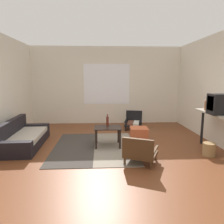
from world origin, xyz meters
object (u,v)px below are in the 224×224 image
(armchair_by_window, at_px, (134,121))
(crt_television, at_px, (223,104))
(console_shelf, at_px, (219,119))
(ottoman_orange, at_px, (139,134))
(wicker_basket, at_px, (209,149))
(clay_vase, at_px, (210,105))
(armchair_striped_foreground, at_px, (140,151))
(glass_bottle, at_px, (107,121))
(couch, at_px, (23,138))
(coffee_table, at_px, (108,131))

(armchair_by_window, relative_size, crt_television, 1.29)
(console_shelf, bearing_deg, ottoman_orange, 147.12)
(wicker_basket, bearing_deg, armchair_by_window, 117.00)
(console_shelf, bearing_deg, clay_vase, 90.00)
(armchair_striped_foreground, relative_size, glass_bottle, 2.62)
(console_shelf, relative_size, clay_vase, 4.59)
(couch, bearing_deg, armchair_striped_foreground, -24.72)
(armchair_striped_foreground, bearing_deg, console_shelf, 14.91)
(armchair_striped_foreground, distance_m, crt_television, 2.00)
(ottoman_orange, xyz_separation_m, wicker_basket, (1.30, -1.09, -0.04))
(couch, xyz_separation_m, console_shelf, (4.38, -0.73, 0.57))
(ottoman_orange, height_order, glass_bottle, glass_bottle)
(ottoman_orange, relative_size, glass_bottle, 1.55)
(coffee_table, height_order, armchair_by_window, armchair_by_window)
(armchair_by_window, distance_m, armchair_striped_foreground, 2.80)
(coffee_table, distance_m, wicker_basket, 2.26)
(coffee_table, height_order, crt_television, crt_television)
(armchair_striped_foreground, distance_m, glass_bottle, 1.38)
(crt_television, bearing_deg, coffee_table, 163.10)
(glass_bottle, bearing_deg, armchair_by_window, 60.41)
(ottoman_orange, bearing_deg, couch, -174.82)
(armchair_by_window, bearing_deg, couch, -151.55)
(glass_bottle, relative_size, wicker_basket, 1.06)
(clay_vase, bearing_deg, glass_bottle, 172.02)
(armchair_by_window, bearing_deg, glass_bottle, -119.59)
(armchair_striped_foreground, relative_size, crt_television, 1.38)
(couch, relative_size, crt_television, 3.35)
(coffee_table, bearing_deg, couch, 177.03)
(wicker_basket, bearing_deg, console_shelf, 25.31)
(armchair_striped_foreground, relative_size, ottoman_orange, 1.69)
(armchair_by_window, xyz_separation_m, glass_bottle, (-0.89, -1.57, 0.35))
(couch, xyz_separation_m, coffee_table, (2.03, -0.11, 0.17))
(clay_vase, bearing_deg, console_shelf, -90.00)
(ottoman_orange, height_order, wicker_basket, ottoman_orange)
(crt_television, bearing_deg, armchair_by_window, 121.21)
(coffee_table, distance_m, armchair_by_window, 1.91)
(clay_vase, bearing_deg, armchair_striped_foreground, -153.49)
(glass_bottle, height_order, wicker_basket, glass_bottle)
(clay_vase, bearing_deg, armchair_by_window, 127.51)
(armchair_by_window, height_order, glass_bottle, glass_bottle)
(armchair_striped_foreground, distance_m, wicker_basket, 1.59)
(coffee_table, xyz_separation_m, clay_vase, (2.35, -0.21, 0.63))
(glass_bottle, distance_m, wicker_basket, 2.33)
(armchair_striped_foreground, xyz_separation_m, clay_vase, (1.77, 0.88, 0.75))
(ottoman_orange, bearing_deg, coffee_table, -156.05)
(armchair_by_window, distance_m, clay_vase, 2.51)
(crt_television, distance_m, clay_vase, 0.51)
(ottoman_orange, bearing_deg, console_shelf, -32.88)
(armchair_striped_foreground, relative_size, clay_vase, 2.28)
(couch, relative_size, coffee_table, 2.90)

